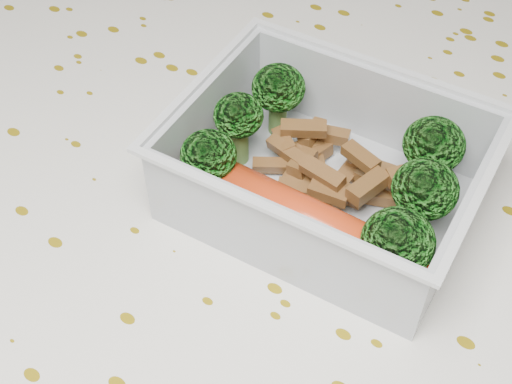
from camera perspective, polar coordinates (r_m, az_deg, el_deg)
The scene contains 6 objects.
dining_table at distance 0.48m, azimuth -0.61°, elevation -8.39°, with size 1.40×0.90×0.75m.
tablecloth at distance 0.44m, azimuth -0.66°, elevation -4.85°, with size 1.46×0.96×0.19m.
lunch_container at distance 0.40m, azimuth 5.61°, elevation 1.11°, with size 0.18×0.15×0.06m.
broccoli_florets at distance 0.39m, azimuth 7.07°, elevation 2.30°, with size 0.15×0.11×0.05m.
meat_pile at distance 0.42m, azimuth 6.01°, elevation 1.74°, with size 0.10×0.06×0.03m.
sausage at distance 0.38m, azimuth 3.83°, elevation -2.23°, with size 0.15×0.03×0.03m.
Camera 1 is at (0.16, -0.21, 1.07)m, focal length 50.00 mm.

